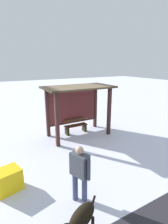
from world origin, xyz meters
TOP-DOWN VIEW (x-y plane):
  - ground_plane at (0.00, 0.00)m, footprint 60.00×60.00m
  - bus_shelter at (0.00, 0.21)m, footprint 3.22×1.77m
  - bench_left_inside at (0.00, 0.35)m, footprint 1.19×0.37m
  - person_walking at (-2.00, -3.82)m, footprint 0.41×0.65m
  - dog at (-2.52, -4.78)m, footprint 1.04×0.68m
  - grit_bin at (-3.58, -2.48)m, footprint 0.82×0.72m

SIDE VIEW (x-z plane):
  - ground_plane at x=0.00m, z-range 0.00..0.00m
  - grit_bin at x=-3.58m, z-range 0.00..0.62m
  - bench_left_inside at x=0.00m, z-range -0.03..0.68m
  - dog at x=-2.52m, z-range 0.15..0.89m
  - person_walking at x=-2.00m, z-range 0.13..1.67m
  - bus_shelter at x=0.00m, z-range 0.59..3.02m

